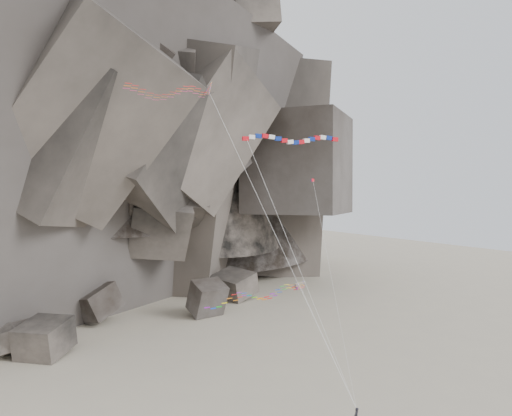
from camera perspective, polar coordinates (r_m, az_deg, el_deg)
ground at (r=58.97m, az=2.94°, el=-20.71°), size 260.00×260.00×0.00m
headland at (r=117.18m, az=-20.88°, el=12.05°), size 110.00×70.00×84.00m
boulder_field at (r=82.80m, az=-17.34°, el=-12.02°), size 62.59×19.36×7.57m
kite_flyer at (r=53.47m, az=11.40°, el=-22.22°), size 0.82×0.64×2.08m
delta_kite at (r=51.52m, az=-10.37°, el=13.02°), size 17.34×14.55×32.60m
banner_kite at (r=57.77m, az=4.12°, el=7.73°), size 10.85×14.22×27.45m
parafoil_kite at (r=58.21m, az=-0.48°, el=-9.97°), size 13.98×14.20×9.77m
pennant_kite at (r=57.72m, az=7.49°, el=-2.08°), size 6.01×11.97×22.35m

